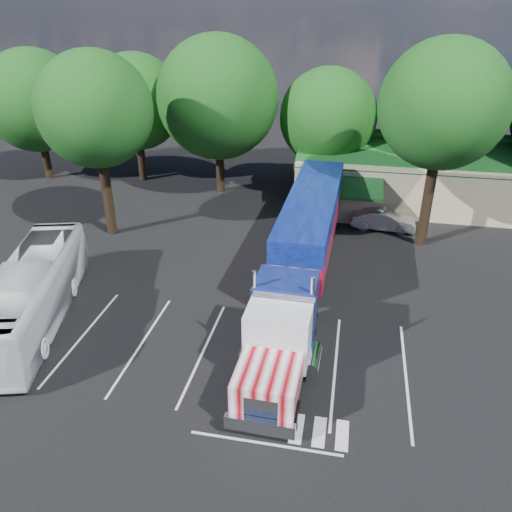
% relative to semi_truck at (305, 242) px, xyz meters
% --- Properties ---
extents(ground, '(120.00, 120.00, 0.00)m').
position_rel_semi_truck_xyz_m(ground, '(-4.02, -1.60, -2.71)').
color(ground, black).
rests_on(ground, ground).
extents(event_hall, '(24.20, 14.12, 5.55)m').
position_rel_semi_truck_xyz_m(event_hall, '(9.72, 16.21, -0.50)').
color(event_hall, tan).
rests_on(event_hall, ground).
extents(tree_row_a, '(9.00, 9.00, 11.68)m').
position_rel_semi_truck_xyz_m(tree_row_a, '(-26.02, 14.90, 4.45)').
color(tree_row_a, black).
rests_on(tree_row_a, ground).
extents(tree_row_b, '(8.40, 8.40, 11.35)m').
position_rel_semi_truck_xyz_m(tree_row_b, '(-17.02, 16.20, 4.42)').
color(tree_row_b, black).
rests_on(tree_row_b, ground).
extents(tree_row_c, '(10.00, 10.00, 13.05)m').
position_rel_semi_truck_xyz_m(tree_row_c, '(-9.02, 14.60, 5.32)').
color(tree_row_c, black).
rests_on(tree_row_c, ground).
extents(tree_row_d, '(8.00, 8.00, 10.60)m').
position_rel_semi_truck_xyz_m(tree_row_d, '(-0.02, 15.90, 3.87)').
color(tree_row_d, black).
rests_on(tree_row_d, ground).
extents(tree_row_e, '(9.60, 9.60, 12.90)m').
position_rel_semi_truck_xyz_m(tree_row_e, '(8.98, 16.40, 5.37)').
color(tree_row_e, black).
rests_on(tree_row_e, ground).
extents(tree_near_left, '(7.60, 7.60, 12.65)m').
position_rel_semi_truck_xyz_m(tree_near_left, '(-14.52, 4.40, 6.10)').
color(tree_near_left, black).
rests_on(tree_near_left, ground).
extents(tree_near_right, '(8.00, 8.00, 13.50)m').
position_rel_semi_truck_xyz_m(tree_near_right, '(7.48, 6.90, 6.75)').
color(tree_near_right, black).
rests_on(tree_near_right, ground).
extents(semi_truck, '(3.79, 22.97, 4.80)m').
position_rel_semi_truck_xyz_m(semi_truck, '(0.00, 0.00, 0.00)').
color(semi_truck, black).
rests_on(semi_truck, ground).
extents(woman, '(0.42, 0.64, 1.73)m').
position_rel_semi_truck_xyz_m(woman, '(0.48, -4.91, -1.85)').
color(woman, black).
rests_on(woman, ground).
extents(bicycle, '(1.22, 1.64, 0.82)m').
position_rel_semi_truck_xyz_m(bicycle, '(-2.22, -0.15, -2.30)').
color(bicycle, black).
rests_on(bicycle, ground).
extents(tour_bus, '(6.06, 12.59, 3.42)m').
position_rel_semi_truck_xyz_m(tour_bus, '(-13.46, -6.75, -1.00)').
color(tour_bus, white).
rests_on(tour_bus, ground).
extents(silver_sedan, '(4.69, 1.86, 1.52)m').
position_rel_semi_truck_xyz_m(silver_sedan, '(4.93, 8.90, -1.95)').
color(silver_sedan, '#AEB0B6').
rests_on(silver_sedan, ground).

